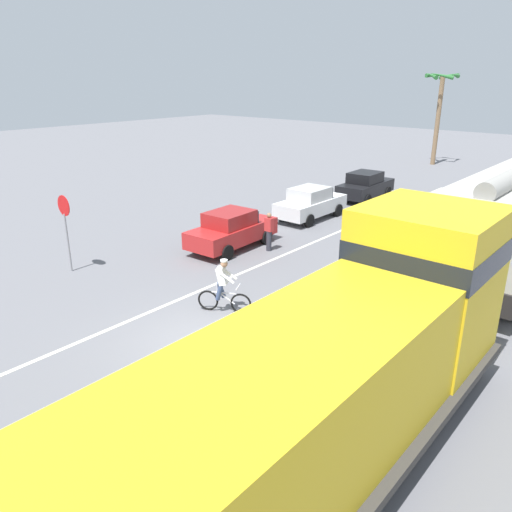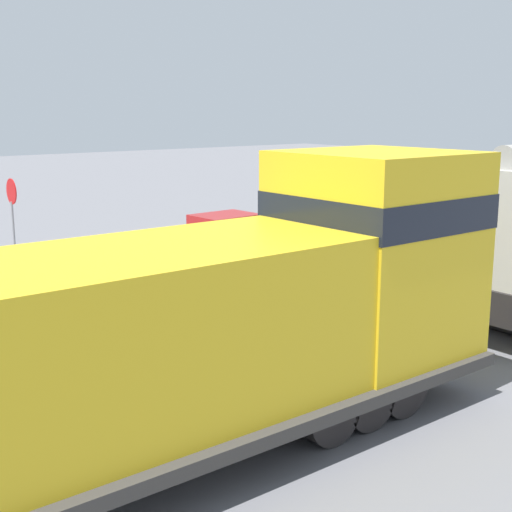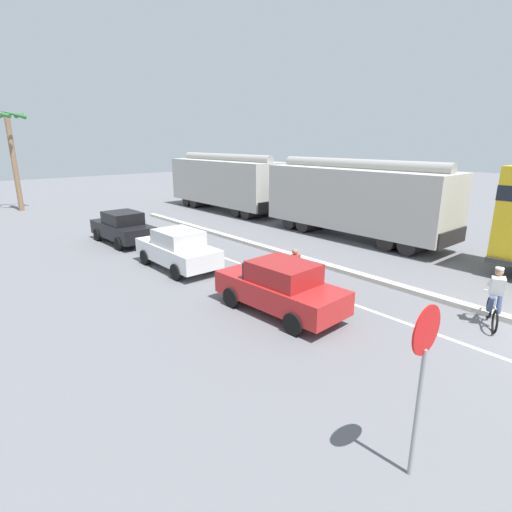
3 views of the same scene
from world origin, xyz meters
TOP-DOWN VIEW (x-y plane):
  - ground_plane at (0.00, 0.00)m, footprint 120.00×120.00m
  - median_curb at (0.00, 6.00)m, footprint 0.36×36.00m
  - lane_stripe at (-2.40, 6.00)m, footprint 0.14×36.00m
  - locomotive at (5.23, -1.37)m, footprint 3.10×11.61m
  - parked_car_red at (-4.62, 6.31)m, footprint 1.99×4.28m
  - parked_car_white at (-4.72, 12.25)m, footprint 1.84×4.20m
  - parked_car_black at (-4.69, 17.84)m, footprint 1.92×4.24m
  - cyclist at (-0.67, 1.71)m, footprint 1.55×0.84m
  - stop_sign at (-7.39, 0.50)m, footprint 0.76×0.08m
  - pedestrian_by_cars at (-3.22, 7.06)m, footprint 0.34×0.22m

SIDE VIEW (x-z plane):
  - ground_plane at x=0.00m, z-range 0.00..0.00m
  - lane_stripe at x=-2.40m, z-range 0.00..0.01m
  - median_curb at x=0.00m, z-range 0.00..0.16m
  - parked_car_red at x=-4.62m, z-range 0.01..1.63m
  - parked_car_white at x=-4.72m, z-range 0.01..1.63m
  - parked_car_black at x=-4.69m, z-range 0.01..1.63m
  - cyclist at x=-0.67m, z-range -0.04..1.67m
  - pedestrian_by_cars at x=-3.22m, z-range 0.04..1.66m
  - locomotive at x=5.23m, z-range -0.30..3.90m
  - stop_sign at x=-7.39m, z-range 0.58..3.46m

